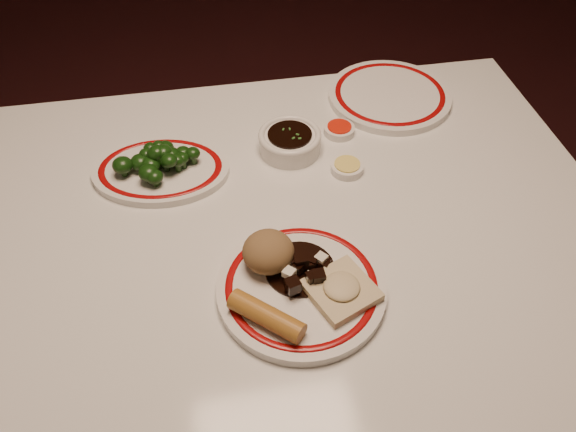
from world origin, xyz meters
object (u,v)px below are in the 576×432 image
at_px(broccoli_plate, 161,170).
at_px(soy_bowl, 290,142).
at_px(fried_wonton, 341,289).
at_px(dining_table, 283,255).
at_px(spring_roll, 266,316).
at_px(broccoli_pile, 158,159).
at_px(stirfry_heap, 301,267).
at_px(main_plate, 301,288).
at_px(rice_mound, 268,252).

bearing_deg(broccoli_plate, soy_bowl, 5.64).
height_order(fried_wonton, broccoli_plate, fried_wonton).
height_order(dining_table, spring_roll, spring_roll).
xyz_separation_m(dining_table, broccoli_plate, (-0.21, 0.17, 0.10)).
height_order(fried_wonton, broccoli_pile, broccoli_pile).
bearing_deg(fried_wonton, soy_bowl, 91.99).
bearing_deg(fried_wonton, stirfry_heap, 135.71).
bearing_deg(spring_roll, stirfry_heap, 2.54).
bearing_deg(fried_wonton, spring_roll, -165.53).
bearing_deg(broccoli_plate, main_plate, -56.47).
xyz_separation_m(spring_roll, broccoli_pile, (-0.15, 0.38, 0.01)).
bearing_deg(dining_table, soy_bowl, 75.91).
distance_m(rice_mound, spring_roll, 0.11).
xyz_separation_m(dining_table, main_plate, (0.00, -0.15, 0.10)).
bearing_deg(main_plate, soy_bowl, 82.77).
bearing_deg(soy_bowl, broccoli_plate, -174.36).
height_order(dining_table, soy_bowl, soy_bowl).
height_order(spring_roll, broccoli_plate, spring_roll).
bearing_deg(broccoli_pile, stirfry_heap, -53.51).
relative_size(rice_mound, broccoli_pile, 0.51).
xyz_separation_m(main_plate, broccoli_pile, (-0.21, 0.32, 0.03)).
bearing_deg(stirfry_heap, soy_bowl, 82.88).
bearing_deg(dining_table, fried_wonton, -71.08).
xyz_separation_m(fried_wonton, broccoli_pile, (-0.27, 0.34, 0.01)).
bearing_deg(main_plate, dining_table, 91.74).
relative_size(dining_table, spring_roll, 9.97).
bearing_deg(broccoli_pile, main_plate, -56.19).
relative_size(rice_mound, spring_roll, 0.69).
distance_m(spring_roll, fried_wonton, 0.12).
height_order(dining_table, broccoli_plate, broccoli_plate).
xyz_separation_m(rice_mound, spring_roll, (-0.02, -0.11, -0.01)).
relative_size(broccoli_pile, soy_bowl, 1.34).
xyz_separation_m(dining_table, fried_wonton, (0.06, -0.18, 0.12)).
xyz_separation_m(main_plate, stirfry_heap, (0.00, 0.02, 0.02)).
distance_m(rice_mound, fried_wonton, 0.13).
bearing_deg(main_plate, broccoli_plate, 123.53).
relative_size(fried_wonton, soy_bowl, 1.02).
distance_m(dining_table, rice_mound, 0.18).
distance_m(dining_table, broccoli_plate, 0.29).
xyz_separation_m(rice_mound, stirfry_heap, (0.05, -0.03, -0.02)).
height_order(main_plate, broccoli_pile, broccoli_pile).
distance_m(broccoli_plate, broccoli_pile, 0.03).
relative_size(dining_table, broccoli_pile, 7.32).
relative_size(broccoli_plate, soy_bowl, 2.36).
height_order(stirfry_heap, broccoli_plate, stirfry_heap).
bearing_deg(broccoli_plate, dining_table, -38.97).
height_order(main_plate, broccoli_plate, main_plate).
bearing_deg(rice_mound, broccoli_plate, 121.97).
xyz_separation_m(dining_table, soy_bowl, (0.05, 0.19, 0.11)).
bearing_deg(broccoli_pile, soy_bowl, 6.54).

